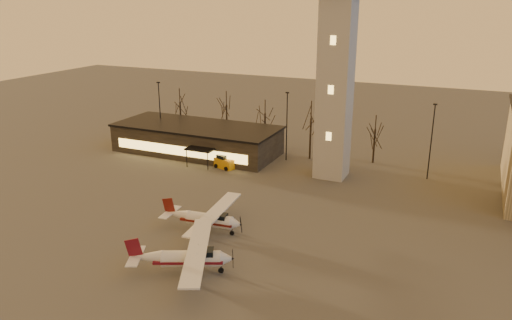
{
  "coord_description": "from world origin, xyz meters",
  "views": [
    {
      "loc": [
        16.76,
        -31.98,
        22.82
      ],
      "look_at": [
        -3.46,
        13.0,
        6.79
      ],
      "focal_mm": 35.0,
      "sensor_mm": 36.0,
      "label": 1
    }
  ],
  "objects_px": {
    "control_tower": "(337,53)",
    "cessna_front": "(193,261)",
    "service_cart": "(225,163)",
    "cessna_rear": "(211,222)",
    "terminal": "(197,139)"
  },
  "relations": [
    {
      "from": "control_tower",
      "to": "cessna_rear",
      "type": "height_order",
      "value": "control_tower"
    },
    {
      "from": "control_tower",
      "to": "terminal",
      "type": "distance_m",
      "value": 26.24
    },
    {
      "from": "cessna_front",
      "to": "service_cart",
      "type": "bearing_deg",
      "value": 87.44
    },
    {
      "from": "control_tower",
      "to": "cessna_front",
      "type": "height_order",
      "value": "control_tower"
    },
    {
      "from": "control_tower",
      "to": "cessna_front",
      "type": "xyz_separation_m",
      "value": [
        -3.93,
        -29.27,
        -15.17
      ]
    },
    {
      "from": "service_cart",
      "to": "cessna_rear",
      "type": "bearing_deg",
      "value": -50.16
    },
    {
      "from": "control_tower",
      "to": "cessna_front",
      "type": "bearing_deg",
      "value": -97.66
    },
    {
      "from": "control_tower",
      "to": "cessna_rear",
      "type": "bearing_deg",
      "value": -106.55
    },
    {
      "from": "control_tower",
      "to": "cessna_front",
      "type": "relative_size",
      "value": 2.76
    },
    {
      "from": "control_tower",
      "to": "service_cart",
      "type": "relative_size",
      "value": 9.95
    },
    {
      "from": "cessna_rear",
      "to": "service_cart",
      "type": "height_order",
      "value": "cessna_rear"
    },
    {
      "from": "control_tower",
      "to": "terminal",
      "type": "relative_size",
      "value": 1.28
    },
    {
      "from": "terminal",
      "to": "cessna_front",
      "type": "relative_size",
      "value": 2.15
    },
    {
      "from": "cessna_rear",
      "to": "service_cart",
      "type": "distance_m",
      "value": 20.34
    },
    {
      "from": "cessna_front",
      "to": "service_cart",
      "type": "distance_m",
      "value": 28.37
    }
  ]
}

